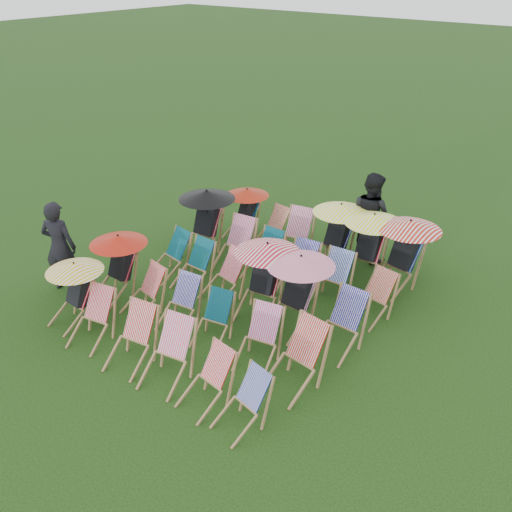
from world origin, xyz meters
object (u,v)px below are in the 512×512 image
Objects in this scene: deckchair_29 at (401,253)px; person_left at (59,247)px; person_rear at (370,216)px; deckchair_0 at (73,292)px; deckchair_5 at (242,403)px.

deckchair_29 is 6.51m from person_left.
deckchair_29 is 1.35m from person_rear.
deckchair_0 is 1.39× the size of deckchair_5.
deckchair_29 reaches higher than deckchair_0.
deckchair_5 is at bearing 0.73° from deckchair_0.
deckchair_29 is (3.95, 4.64, 0.13)m from deckchair_0.
deckchair_5 is 5.14m from person_left.
person_rear reaches higher than person_left.
deckchair_5 is at bearing -79.12° from deckchair_29.
deckchair_0 is 0.82× the size of deckchair_29.
person_rear reaches higher than deckchair_29.
person_rear is (2.86, 5.41, 0.34)m from deckchair_0.
deckchair_29 reaches higher than deckchair_5.
deckchair_29 is (0.02, 4.78, 0.34)m from deckchair_5.
deckchair_0 is 1.31m from person_left.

